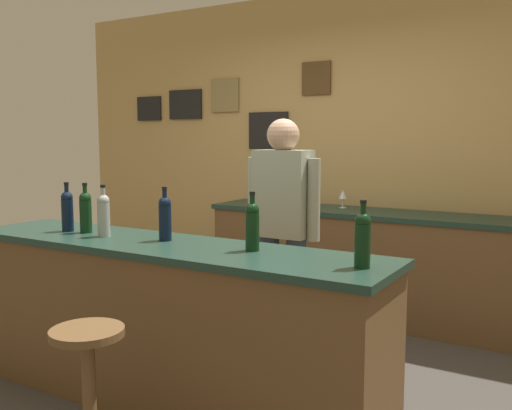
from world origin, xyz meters
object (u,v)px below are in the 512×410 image
Objects in this scene: wine_bottle_d at (165,217)px; wine_glass_a at (297,193)px; wine_bottle_e at (252,225)px; wine_bottle_f at (363,238)px; wine_bottle_a at (67,210)px; wine_glass_b at (343,195)px; bar_stool at (89,377)px; wine_bottle_c at (104,214)px; bartender at (283,225)px; wine_bottle_b at (86,211)px.

wine_bottle_d is 2.01m from wine_glass_a.
wine_bottle_e is 1.00× the size of wine_bottle_f.
wine_glass_b is at bearing 66.35° from wine_bottle_a.
wine_bottle_c is (-0.62, 0.71, 0.60)m from bar_stool.
wine_bottle_d is at bearing 5.13° from wine_bottle_a.
bar_stool is (-0.11, -1.57, -0.48)m from bartender.
wine_bottle_a and wine_bottle_b have the same top height.
wine_bottle_c is 2.09m from wine_glass_a.
wine_bottle_b is 1.00× the size of wine_bottle_d.
wine_bottle_a is 0.14m from wine_bottle_b.
wine_bottle_f reaches higher than bar_stool.
wine_glass_a is (-0.76, 1.99, -0.05)m from wine_bottle_e.
wine_bottle_e is 2.13m from wine_glass_a.
wine_bottle_b is at bearing 179.05° from wine_bottle_f.
wine_bottle_c is at bearing -3.31° from wine_bottle_a.
wine_bottle_d is (-0.23, 0.80, 0.60)m from bar_stool.
wine_bottle_b is 1.97× the size of wine_glass_a.
wine_bottle_a is 1.00× the size of wine_bottle_f.
wine_bottle_c is 1.00× the size of wine_bottle_e.
wine_bottle_c is 1.00× the size of wine_bottle_f.
wine_glass_b is at bearing 84.23° from wine_bottle_d.
wine_glass_a is 1.00× the size of wine_glass_b.
bartender reaches higher than wine_bottle_b.
bar_stool is at bearing -143.07° from wine_bottle_f.
wine_bottle_e reaches higher than wine_glass_b.
wine_bottle_f is (1.59, 0.01, 0.00)m from wine_bottle_c.
wine_bottle_d is at bearing -95.77° from wine_glass_b.
wine_bottle_e is at bearing -80.03° from wine_glass_b.
wine_glass_a is at bearing -168.83° from wine_glass_b.
wine_bottle_c and wine_bottle_f have the same top height.
bar_stool is 2.22× the size of wine_bottle_f.
wine_bottle_a is at bearing -141.92° from bartender.
bar_stool is at bearing -93.90° from bartender.
wine_bottle_b is 2.08m from wine_glass_a.
wine_glass_a is at bearing 78.83° from wine_bottle_b.
wine_bottle_f is 1.97× the size of wine_glass_b.
wine_glass_b is at bearing 74.38° from wine_bottle_c.
wine_bottle_d is at bearing 4.04° from wine_bottle_b.
wine_bottle_f is at bearing -65.30° from wine_glass_b.
bartender is at bearing 66.34° from wine_bottle_d.
wine_bottle_c and wine_bottle_e have the same top height.
wine_glass_a is (-1.39, 2.07, -0.05)m from wine_bottle_f.
bar_stool is 2.88m from wine_glass_a.
bartender is 2.38× the size of bar_stool.
wine_bottle_e is (1.17, 0.05, 0.00)m from wine_bottle_b.
wine_glass_b is (-0.36, 2.07, -0.05)m from wine_bottle_e.
bartender is 5.29× the size of wine_bottle_b.
wine_bottle_d and wine_bottle_f have the same top height.
wine_bottle_f is at bearing -44.32° from bartender.
wine_bottle_f is at bearing -56.15° from wine_glass_a.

